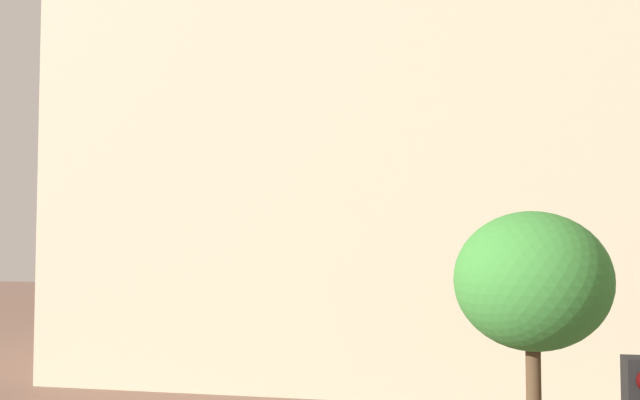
{
  "coord_description": "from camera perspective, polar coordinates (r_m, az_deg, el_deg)",
  "views": [
    {
      "loc": [
        2.27,
        -0.7,
        5.36
      ],
      "look_at": [
        0.2,
        10.02,
        5.93
      ],
      "focal_mm": 38.06,
      "sensor_mm": 36.0,
      "label": 1
    }
  ],
  "objects": [
    {
      "name": "landmark_building",
      "position": [
        29.32,
        9.03,
        3.87
      ],
      "size": [
        27.19,
        14.79,
        29.86
      ],
      "color": "beige",
      "rests_on": "ground_plane"
    },
    {
      "name": "tree_curb_far",
      "position": [
        15.48,
        17.39,
        -6.57
      ],
      "size": [
        3.35,
        3.35,
        5.89
      ],
      "color": "#4C3823",
      "rests_on": "ground_plane"
    }
  ]
}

